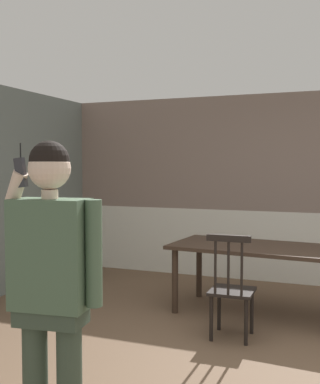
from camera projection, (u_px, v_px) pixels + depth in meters
ground_plane at (251, 366)px, 3.89m from camera, size 7.38×7.38×0.00m
room_back_partition at (293, 192)px, 6.60m from camera, size 6.71×0.17×2.63m
dining_table at (255, 253)px, 5.24m from camera, size 1.86×1.07×0.76m
chair_near_window at (231, 289)px, 4.49m from camera, size 0.42×0.42×1.00m
person_figure at (52, 276)px, 2.62m from camera, size 0.57×0.28×1.77m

